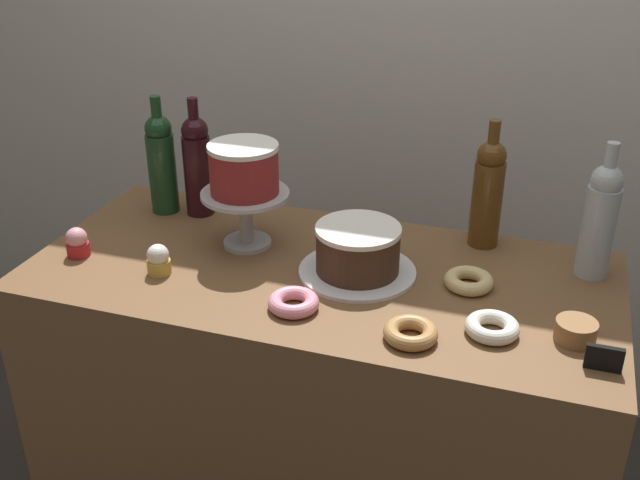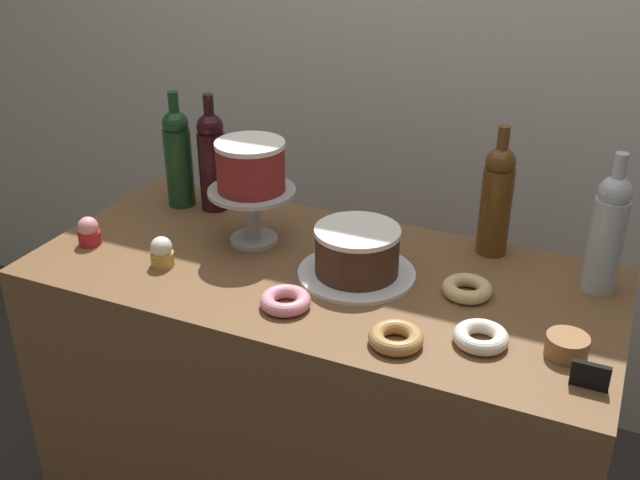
{
  "view_description": "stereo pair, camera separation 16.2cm",
  "coord_description": "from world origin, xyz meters",
  "px_view_note": "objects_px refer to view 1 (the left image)",
  "views": [
    {
      "loc": [
        0.49,
        -1.48,
        1.77
      ],
      "look_at": [
        0.0,
        0.0,
        0.98
      ],
      "focal_mm": 41.97,
      "sensor_mm": 36.0,
      "label": 1
    },
    {
      "loc": [
        0.64,
        -1.42,
        1.77
      ],
      "look_at": [
        0.0,
        0.0,
        0.98
      ],
      "focal_mm": 41.97,
      "sensor_mm": 36.0,
      "label": 2
    }
  ],
  "objects_px": {
    "wine_bottle_dark_red": "(197,164)",
    "cupcake_strawberry": "(77,243)",
    "wine_bottle_green": "(161,162)",
    "donut_pink": "(296,303)",
    "wine_bottle_amber": "(488,191)",
    "wine_bottle_clear": "(600,218)",
    "donut_maple": "(411,333)",
    "cake_stand_pedestal": "(246,209)",
    "cupcake_vanilla": "(158,260)",
    "donut_sugar": "(492,327)",
    "price_sign_chalkboard": "(604,358)",
    "chocolate_round_cake": "(358,249)",
    "cookie_stack": "(576,331)",
    "white_layer_cake": "(244,169)",
    "donut_glazed": "(469,281)"
  },
  "relations": [
    {
      "from": "chocolate_round_cake",
      "to": "donut_glazed",
      "type": "distance_m",
      "value": 0.26
    },
    {
      "from": "wine_bottle_green",
      "to": "donut_pink",
      "type": "bearing_deg",
      "value": -35.64
    },
    {
      "from": "white_layer_cake",
      "to": "donut_maple",
      "type": "distance_m",
      "value": 0.59
    },
    {
      "from": "cupcake_strawberry",
      "to": "donut_sugar",
      "type": "height_order",
      "value": "cupcake_strawberry"
    },
    {
      "from": "cake_stand_pedestal",
      "to": "cupcake_vanilla",
      "type": "relative_size",
      "value": 2.95
    },
    {
      "from": "cupcake_vanilla",
      "to": "donut_sugar",
      "type": "distance_m",
      "value": 0.78
    },
    {
      "from": "donut_maple",
      "to": "price_sign_chalkboard",
      "type": "distance_m",
      "value": 0.37
    },
    {
      "from": "wine_bottle_dark_red",
      "to": "donut_maple",
      "type": "relative_size",
      "value": 2.91
    },
    {
      "from": "cake_stand_pedestal",
      "to": "cupcake_vanilla",
      "type": "xyz_separation_m",
      "value": [
        -0.14,
        -0.2,
        -0.06
      ]
    },
    {
      "from": "wine_bottle_green",
      "to": "donut_glazed",
      "type": "distance_m",
      "value": 0.89
    },
    {
      "from": "chocolate_round_cake",
      "to": "donut_sugar",
      "type": "height_order",
      "value": "chocolate_round_cake"
    },
    {
      "from": "donut_sugar",
      "to": "cupcake_strawberry",
      "type": "bearing_deg",
      "value": 178.4
    },
    {
      "from": "wine_bottle_amber",
      "to": "chocolate_round_cake",
      "type": "bearing_deg",
      "value": -136.13
    },
    {
      "from": "wine_bottle_dark_red",
      "to": "donut_pink",
      "type": "bearing_deg",
      "value": -42.74
    },
    {
      "from": "wine_bottle_clear",
      "to": "cupcake_strawberry",
      "type": "bearing_deg",
      "value": -165.96
    },
    {
      "from": "chocolate_round_cake",
      "to": "cookie_stack",
      "type": "bearing_deg",
      "value": -14.46
    },
    {
      "from": "cupcake_strawberry",
      "to": "donut_pink",
      "type": "height_order",
      "value": "cupcake_strawberry"
    },
    {
      "from": "cupcake_strawberry",
      "to": "donut_maple",
      "type": "relative_size",
      "value": 0.66
    },
    {
      "from": "wine_bottle_clear",
      "to": "donut_maple",
      "type": "height_order",
      "value": "wine_bottle_clear"
    },
    {
      "from": "cupcake_strawberry",
      "to": "donut_glazed",
      "type": "height_order",
      "value": "cupcake_strawberry"
    },
    {
      "from": "wine_bottle_clear",
      "to": "cupcake_strawberry",
      "type": "height_order",
      "value": "wine_bottle_clear"
    },
    {
      "from": "wine_bottle_dark_red",
      "to": "donut_maple",
      "type": "distance_m",
      "value": 0.81
    },
    {
      "from": "price_sign_chalkboard",
      "to": "cupcake_strawberry",
      "type": "bearing_deg",
      "value": 176.03
    },
    {
      "from": "cupcake_vanilla",
      "to": "donut_glazed",
      "type": "bearing_deg",
      "value": 13.18
    },
    {
      "from": "wine_bottle_clear",
      "to": "wine_bottle_green",
      "type": "bearing_deg",
      "value": 179.6
    },
    {
      "from": "donut_glazed",
      "to": "chocolate_round_cake",
      "type": "bearing_deg",
      "value": -175.78
    },
    {
      "from": "wine_bottle_amber",
      "to": "wine_bottle_clear",
      "type": "bearing_deg",
      "value": -16.75
    },
    {
      "from": "cookie_stack",
      "to": "donut_maple",
      "type": "bearing_deg",
      "value": -162.11
    },
    {
      "from": "donut_glazed",
      "to": "donut_maple",
      "type": "height_order",
      "value": "same"
    },
    {
      "from": "cupcake_vanilla",
      "to": "donut_maple",
      "type": "height_order",
      "value": "cupcake_vanilla"
    },
    {
      "from": "wine_bottle_dark_red",
      "to": "cupcake_strawberry",
      "type": "relative_size",
      "value": 4.38
    },
    {
      "from": "wine_bottle_amber",
      "to": "donut_maple",
      "type": "height_order",
      "value": "wine_bottle_amber"
    },
    {
      "from": "cake_stand_pedestal",
      "to": "cupcake_vanilla",
      "type": "height_order",
      "value": "cake_stand_pedestal"
    },
    {
      "from": "white_layer_cake",
      "to": "donut_pink",
      "type": "relative_size",
      "value": 1.53
    },
    {
      "from": "chocolate_round_cake",
      "to": "cupcake_strawberry",
      "type": "height_order",
      "value": "chocolate_round_cake"
    },
    {
      "from": "wine_bottle_green",
      "to": "price_sign_chalkboard",
      "type": "xyz_separation_m",
      "value": [
        1.15,
        -0.39,
        -0.12
      ]
    },
    {
      "from": "wine_bottle_dark_red",
      "to": "donut_pink",
      "type": "height_order",
      "value": "wine_bottle_dark_red"
    },
    {
      "from": "donut_sugar",
      "to": "price_sign_chalkboard",
      "type": "xyz_separation_m",
      "value": [
        0.22,
        -0.06,
        0.01
      ]
    },
    {
      "from": "wine_bottle_green",
      "to": "donut_pink",
      "type": "xyz_separation_m",
      "value": [
        0.52,
        -0.37,
        -0.13
      ]
    },
    {
      "from": "wine_bottle_amber",
      "to": "donut_pink",
      "type": "bearing_deg",
      "value": -127.73
    },
    {
      "from": "cake_stand_pedestal",
      "to": "wine_bottle_amber",
      "type": "distance_m",
      "value": 0.6
    },
    {
      "from": "donut_pink",
      "to": "price_sign_chalkboard",
      "type": "xyz_separation_m",
      "value": [
        0.63,
        -0.02,
        0.01
      ]
    },
    {
      "from": "chocolate_round_cake",
      "to": "cupcake_strawberry",
      "type": "xyz_separation_m",
      "value": [
        -0.68,
        -0.13,
        -0.03
      ]
    },
    {
      "from": "cookie_stack",
      "to": "wine_bottle_clear",
      "type": "bearing_deg",
      "value": 84.73
    },
    {
      "from": "donut_sugar",
      "to": "donut_maple",
      "type": "xyz_separation_m",
      "value": [
        -0.15,
        -0.07,
        0.0
      ]
    },
    {
      "from": "cookie_stack",
      "to": "price_sign_chalkboard",
      "type": "bearing_deg",
      "value": -58.48
    },
    {
      "from": "donut_sugar",
      "to": "cookie_stack",
      "type": "xyz_separation_m",
      "value": [
        0.16,
        0.03,
        0.01
      ]
    },
    {
      "from": "cake_stand_pedestal",
      "to": "chocolate_round_cake",
      "type": "distance_m",
      "value": 0.31
    },
    {
      "from": "white_layer_cake",
      "to": "wine_bottle_green",
      "type": "bearing_deg",
      "value": 157.82
    },
    {
      "from": "cake_stand_pedestal",
      "to": "price_sign_chalkboard",
      "type": "relative_size",
      "value": 3.14
    }
  ]
}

